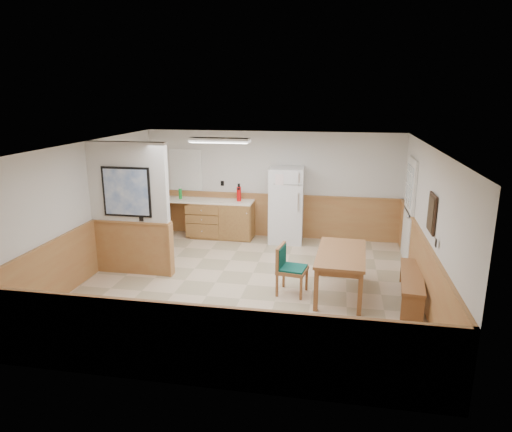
% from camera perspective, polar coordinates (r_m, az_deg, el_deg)
% --- Properties ---
extents(ground, '(6.00, 6.00, 0.00)m').
position_cam_1_polar(ground, '(8.30, -1.13, -8.59)').
color(ground, '#C9AF90').
rests_on(ground, ground).
extents(ceiling, '(6.00, 6.00, 0.02)m').
position_cam_1_polar(ceiling, '(7.65, -1.22, 8.83)').
color(ceiling, white).
rests_on(ceiling, back_wall).
extents(back_wall, '(6.00, 0.02, 2.50)m').
position_cam_1_polar(back_wall, '(10.76, 2.00, 3.90)').
color(back_wall, silver).
rests_on(back_wall, ground).
extents(right_wall, '(0.02, 6.00, 2.50)m').
position_cam_1_polar(right_wall, '(7.87, 20.76, -1.25)').
color(right_wall, silver).
rests_on(right_wall, ground).
extents(left_wall, '(0.02, 6.00, 2.50)m').
position_cam_1_polar(left_wall, '(8.96, -20.34, 0.68)').
color(left_wall, silver).
rests_on(left_wall, ground).
extents(wainscot_back, '(6.00, 0.04, 1.00)m').
position_cam_1_polar(wainscot_back, '(10.91, 1.95, 0.01)').
color(wainscot_back, '#A17640').
rests_on(wainscot_back, ground).
extents(wainscot_right, '(0.04, 6.00, 1.00)m').
position_cam_1_polar(wainscot_right, '(8.10, 20.13, -6.35)').
color(wainscot_right, '#A17640').
rests_on(wainscot_right, ground).
extents(wainscot_left, '(0.04, 6.00, 1.00)m').
position_cam_1_polar(wainscot_left, '(9.15, -19.81, -3.88)').
color(wainscot_left, '#A17640').
rests_on(wainscot_left, ground).
extents(partition_wall, '(1.50, 0.20, 2.50)m').
position_cam_1_polar(partition_wall, '(8.78, -15.46, 0.68)').
color(partition_wall, silver).
rests_on(partition_wall, ground).
extents(kitchen_counter, '(2.20, 0.61, 1.00)m').
position_cam_1_polar(kitchen_counter, '(10.88, -4.59, -0.29)').
color(kitchen_counter, olive).
rests_on(kitchen_counter, ground).
extents(exterior_door, '(0.07, 1.02, 2.15)m').
position_cam_1_polar(exterior_door, '(9.73, 18.55, 0.72)').
color(exterior_door, silver).
rests_on(exterior_door, ground).
extents(kitchen_window, '(0.80, 0.04, 1.00)m').
position_cam_1_polar(kitchen_window, '(11.18, -8.76, 5.72)').
color(kitchen_window, silver).
rests_on(kitchen_window, back_wall).
extents(wall_painting, '(0.04, 0.50, 0.60)m').
position_cam_1_polar(wall_painting, '(7.51, 21.10, 0.33)').
color(wall_painting, black).
rests_on(wall_painting, right_wall).
extents(fluorescent_fixture, '(1.20, 0.30, 0.09)m').
position_cam_1_polar(fluorescent_fixture, '(9.10, -4.58, 9.43)').
color(fluorescent_fixture, silver).
rests_on(fluorescent_fixture, ceiling).
extents(refrigerator, '(0.79, 0.73, 1.73)m').
position_cam_1_polar(refrigerator, '(10.44, 3.82, 1.36)').
color(refrigerator, white).
rests_on(refrigerator, ground).
extents(dining_table, '(0.87, 1.63, 0.75)m').
position_cam_1_polar(dining_table, '(7.84, 10.59, -5.15)').
color(dining_table, '#945F36').
rests_on(dining_table, ground).
extents(dining_bench, '(0.53, 1.63, 0.45)m').
position_cam_1_polar(dining_bench, '(8.02, 18.89, -7.66)').
color(dining_bench, '#945F36').
rests_on(dining_bench, ground).
extents(dining_chair, '(0.73, 0.54, 0.85)m').
position_cam_1_polar(dining_chair, '(7.83, 3.91, -6.20)').
color(dining_chair, '#945F36').
rests_on(dining_chair, ground).
extents(fire_extinguisher, '(0.11, 0.11, 0.41)m').
position_cam_1_polar(fire_extinguisher, '(10.64, -2.16, 2.84)').
color(fire_extinguisher, red).
rests_on(fire_extinguisher, kitchen_counter).
extents(soap_bottle, '(0.09, 0.09, 0.24)m').
position_cam_1_polar(soap_bottle, '(11.02, -9.43, 2.76)').
color(soap_bottle, '#198B2F').
rests_on(soap_bottle, kitchen_counter).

